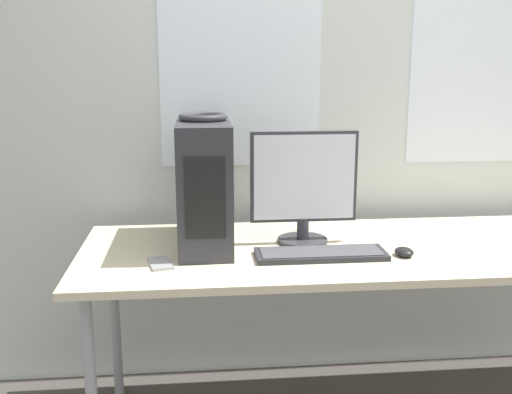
% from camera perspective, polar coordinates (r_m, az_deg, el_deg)
% --- Properties ---
extents(wall_back, '(8.00, 0.07, 2.70)m').
position_cam_1_polar(wall_back, '(2.76, 10.15, 10.58)').
color(wall_back, silver).
rests_on(wall_back, ground_plane).
extents(desk, '(2.38, 0.76, 0.76)m').
position_cam_1_polar(desk, '(2.39, 12.80, -5.53)').
color(desk, beige).
rests_on(desk, ground_plane).
extents(pc_tower, '(0.20, 0.50, 0.48)m').
position_cam_1_polar(pc_tower, '(2.28, -4.95, 1.31)').
color(pc_tower, '#2D2D33').
rests_on(pc_tower, desk).
extents(headphones, '(0.18, 0.18, 0.03)m').
position_cam_1_polar(headphones, '(2.25, -5.08, 7.61)').
color(headphones, '#333338').
rests_on(headphones, pc_tower).
extents(monitor_main, '(0.41, 0.19, 0.44)m').
position_cam_1_polar(monitor_main, '(2.30, 4.55, 1.05)').
color(monitor_main, '#333338').
rests_on(monitor_main, desk).
extents(keyboard, '(0.47, 0.15, 0.02)m').
position_cam_1_polar(keyboard, '(2.19, 6.19, -5.41)').
color(keyboard, '#28282D').
rests_on(keyboard, desk).
extents(mouse, '(0.07, 0.08, 0.03)m').
position_cam_1_polar(mouse, '(2.25, 13.91, -5.09)').
color(mouse, black).
rests_on(mouse, desk).
extents(cell_phone, '(0.10, 0.14, 0.01)m').
position_cam_1_polar(cell_phone, '(2.12, -9.11, -6.28)').
color(cell_phone, '#99999E').
rests_on(cell_phone, desk).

